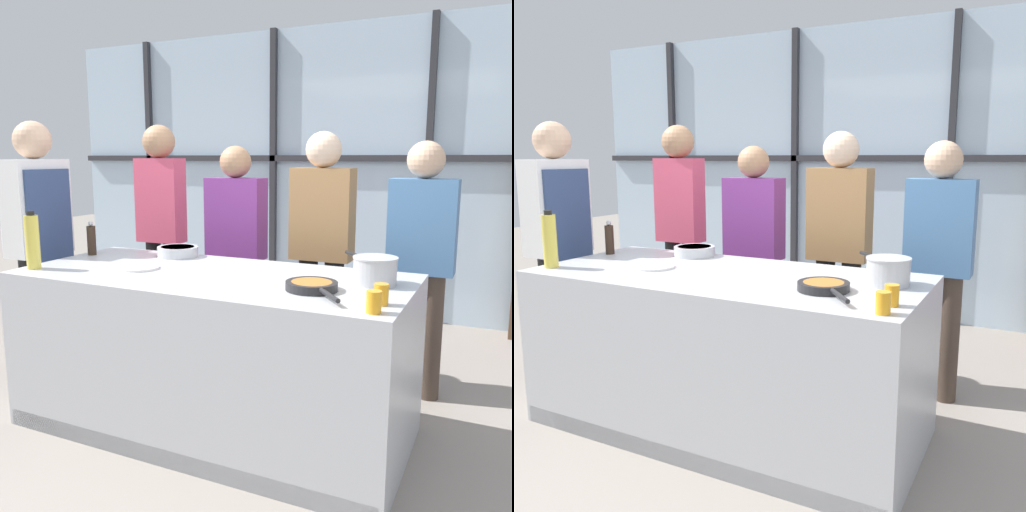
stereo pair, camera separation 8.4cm
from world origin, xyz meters
The scene contains 16 objects.
ground_plane centered at (0.00, 0.00, 0.00)m, with size 18.00×18.00×0.00m, color gray.
back_window_wall centered at (0.00, 2.67, 1.40)m, with size 6.40×0.10×2.80m.
demo_island centered at (0.00, 0.00, 0.46)m, with size 2.19×0.98×0.91m.
chef centered at (-1.42, 0.12, 1.02)m, with size 0.25×0.44×1.79m.
spectator_far_left centered at (-0.99, 0.93, 1.07)m, with size 0.37×0.25×1.79m.
spectator_center_left centered at (-0.33, 0.93, 0.93)m, with size 0.43×0.23×1.63m.
spectator_center_right centered at (0.33, 0.93, 0.99)m, with size 0.42×0.24×1.72m.
spectator_far_right centered at (0.99, 0.93, 0.95)m, with size 0.41×0.23×1.65m.
frying_pan centered at (0.64, -0.13, 0.94)m, with size 0.35×0.39×0.04m.
saucepan centered at (0.88, 0.13, 0.99)m, with size 0.33×0.34×0.14m.
white_plate centered at (-0.45, -0.06, 0.92)m, with size 0.24×0.24×0.01m, color white.
mixing_bowl centered at (-0.46, 0.37, 0.95)m, with size 0.27×0.27×0.06m.
oil_bottle centered at (-1.00, -0.32, 1.07)m, with size 0.08×0.08×0.34m.
pepper_grinder centered at (-1.01, 0.17, 1.02)m, with size 0.06×0.06×0.23m.
juice_glass_near centered at (1.00, -0.39, 0.96)m, with size 0.06×0.06×0.10m, color orange.
juice_glass_far centered at (1.00, -0.25, 0.96)m, with size 0.06×0.06×0.10m, color orange.
Camera 1 is at (1.48, -2.55, 1.55)m, focal length 38.00 mm.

